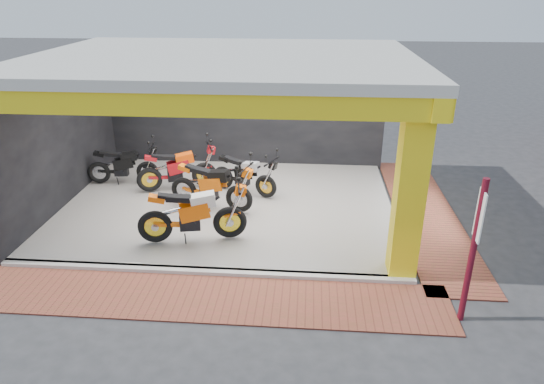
% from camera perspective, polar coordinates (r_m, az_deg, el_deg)
% --- Properties ---
extents(ground, '(80.00, 80.00, 0.00)m').
position_cam_1_polar(ground, '(10.38, -6.87, -6.46)').
color(ground, '#2D2D30').
rests_on(ground, ground).
extents(showroom_floor, '(8.00, 6.00, 0.10)m').
position_cam_1_polar(showroom_floor, '(12.10, -5.10, -1.55)').
color(showroom_floor, silver).
rests_on(showroom_floor, ground).
extents(showroom_ceiling, '(8.40, 6.40, 0.20)m').
position_cam_1_polar(showroom_ceiling, '(11.08, -5.78, 15.33)').
color(showroom_ceiling, beige).
rests_on(showroom_ceiling, corner_column).
extents(back_wall, '(8.20, 0.20, 3.50)m').
position_cam_1_polar(back_wall, '(14.44, -3.34, 9.82)').
color(back_wall, black).
rests_on(back_wall, ground).
extents(left_wall, '(0.20, 6.20, 3.50)m').
position_cam_1_polar(left_wall, '(12.83, -23.87, 6.09)').
color(left_wall, black).
rests_on(left_wall, ground).
extents(corner_column, '(0.50, 0.50, 3.50)m').
position_cam_1_polar(corner_column, '(8.92, 15.90, 0.14)').
color(corner_column, yellow).
rests_on(corner_column, ground).
extents(header_beam_front, '(8.40, 0.30, 0.40)m').
position_cam_1_polar(header_beam_front, '(8.25, -9.31, 10.22)').
color(header_beam_front, yellow).
rests_on(header_beam_front, corner_column).
extents(header_beam_right, '(0.30, 6.40, 0.40)m').
position_cam_1_polar(header_beam_right, '(11.15, 15.55, 13.10)').
color(header_beam_right, yellow).
rests_on(header_beam_right, corner_column).
extents(floor_kerb, '(8.00, 0.20, 0.10)m').
position_cam_1_polar(floor_kerb, '(9.50, -8.06, -9.24)').
color(floor_kerb, silver).
rests_on(floor_kerb, ground).
extents(paver_front, '(9.00, 1.40, 0.03)m').
position_cam_1_polar(paver_front, '(8.89, -9.11, -12.12)').
color(paver_front, brown).
rests_on(paver_front, ground).
extents(paver_right, '(1.40, 7.00, 0.03)m').
position_cam_1_polar(paver_right, '(12.29, 17.58, -2.38)').
color(paver_right, brown).
rests_on(paver_right, ground).
extents(signpost, '(0.10, 0.35, 2.52)m').
position_cam_1_polar(signpost, '(8.18, 22.64, -5.95)').
color(signpost, '#5D0E1B').
rests_on(signpost, ground).
extents(moto_hero, '(2.53, 1.37, 1.46)m').
position_cam_1_polar(moto_hero, '(10.14, -5.04, -1.81)').
color(moto_hero, '#FC630A').
rests_on(moto_hero, showroom_floor).
extents(moto_row_a, '(2.12, 1.48, 1.22)m').
position_cam_1_polar(moto_row_a, '(12.10, -0.73, 1.94)').
color(moto_row_a, black).
rests_on(moto_row_a, showroom_floor).
extents(moto_row_b, '(2.40, 1.40, 1.38)m').
position_cam_1_polar(moto_row_b, '(11.30, -3.93, 0.72)').
color(moto_row_b, orange).
rests_on(moto_row_b, showroom_floor).
extents(moto_row_c, '(2.33, 1.53, 1.34)m').
position_cam_1_polar(moto_row_c, '(12.91, -8.07, 3.41)').
color(moto_row_c, '#AD1219').
rests_on(moto_row_c, showroom_floor).
extents(moto_row_d, '(2.08, 0.97, 1.23)m').
position_cam_1_polar(moto_row_d, '(13.46, -14.55, 3.46)').
color(moto_row_d, black).
rests_on(moto_row_d, showroom_floor).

